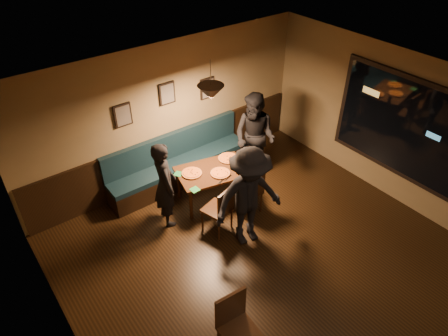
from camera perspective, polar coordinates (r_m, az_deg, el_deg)
name	(u,v)px	position (r m, az deg, el deg)	size (l,w,h in m)	color
floor	(292,282)	(6.58, 9.57, -15.54)	(7.00, 7.00, 0.00)	black
ceiling	(317,124)	(4.75, 12.91, 6.00)	(7.00, 7.00, 0.00)	silver
wall_back	(168,115)	(7.82, -7.86, 7.43)	(6.00, 6.00, 0.00)	#8C704F
wall_right	(427,142)	(7.72, 26.56, 3.24)	(7.00, 7.00, 0.00)	#8C704F
wainscot	(172,155)	(8.26, -7.25, 1.88)	(5.88, 0.06, 1.00)	black
booth_bench	(180,161)	(8.07, -6.25, 1.02)	(3.00, 0.60, 1.00)	#0F232D
window_frame	(401,126)	(7.82, 23.56, 5.41)	(0.06, 2.56, 1.86)	black
window_glass	(400,127)	(7.79, 23.44, 5.35)	(2.40, 2.40, 0.00)	black
picture_left	(123,115)	(7.32, -14.02, 7.21)	(0.32, 0.04, 0.42)	black
picture_center	(167,93)	(7.59, -8.02, 10.33)	(0.32, 0.04, 0.42)	black
picture_right	(207,88)	(8.08, -2.35, 11.13)	(0.32, 0.04, 0.42)	black
pendant_lamp	(211,93)	(6.63, -1.86, 10.55)	(0.44, 0.44, 0.25)	black
dining_table	(213,185)	(7.65, -1.59, -2.43)	(1.28, 0.83, 0.69)	#311D0D
chair_near_left	(217,208)	(6.95, -1.00, -5.68)	(0.42, 0.42, 0.96)	black
chair_near_right	(248,189)	(7.34, 3.33, -2.98)	(0.43, 0.43, 0.97)	black
diner_left	(165,184)	(6.98, -8.29, -2.30)	(0.60, 0.39, 1.63)	black
diner_right	(255,137)	(7.99, 4.32, 4.32)	(0.89, 0.69, 1.83)	black
diner_front	(249,198)	(6.50, 3.51, -4.19)	(1.18, 0.68, 1.83)	black
pizza_a	(192,173)	(7.36, -4.55, -0.72)	(0.37, 0.37, 0.04)	gold
pizza_b	(220,173)	(7.34, -0.53, -0.71)	(0.36, 0.36, 0.04)	gold
pizza_c	(228,158)	(7.72, 0.58, 1.39)	(0.38, 0.38, 0.04)	#C86825
soda_glass	(248,165)	(7.47, 3.32, 0.47)	(0.07, 0.07, 0.16)	black
tabasco_bottle	(239,159)	(7.65, 2.10, 1.30)	(0.03, 0.03, 0.11)	#8A0B04
napkin_a	(178,174)	(7.40, -6.42, -0.82)	(0.15, 0.15, 0.01)	#1C6B33
napkin_b	(195,190)	(7.02, -4.12, -3.04)	(0.15, 0.15, 0.01)	#207936
cutlery_set	(225,180)	(7.22, 0.09, -1.63)	(0.02, 0.20, 0.00)	silver
cafe_chair_far	(239,331)	(5.44, 2.15, -21.89)	(0.44, 0.44, 1.00)	black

